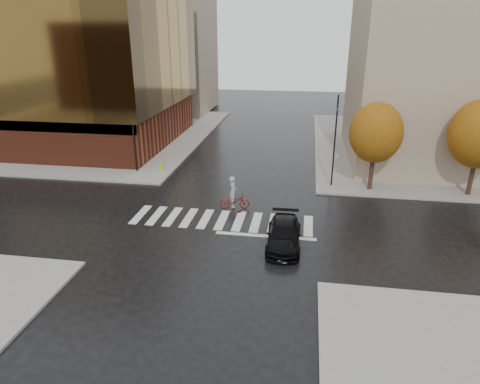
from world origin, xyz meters
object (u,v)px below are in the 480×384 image
object	(u,v)px
sedan	(284,235)
fire_hydrant	(161,166)
traffic_light_ne	(335,136)
cyclist	(234,198)
traffic_light_nw	(132,121)

from	to	relation	value
sedan	fire_hydrant	size ratio (longest dim) A/B	6.68
traffic_light_ne	fire_hydrant	distance (m)	14.67
cyclist	traffic_light_ne	world-z (taller)	traffic_light_ne
traffic_light_ne	fire_hydrant	size ratio (longest dim) A/B	9.92
traffic_light_nw	traffic_light_ne	size ratio (longest dim) A/B	1.08
cyclist	fire_hydrant	bearing A→B (deg)	39.24
cyclist	fire_hydrant	world-z (taller)	cyclist
sedan	fire_hydrant	world-z (taller)	sedan
traffic_light_nw	fire_hydrant	world-z (taller)	traffic_light_nw
cyclist	traffic_light_ne	distance (m)	9.16
sedan	fire_hydrant	distance (m)	15.96
traffic_light_ne	cyclist	bearing A→B (deg)	23.59
traffic_light_ne	sedan	bearing A→B (deg)	58.47
cyclist	traffic_light_nw	bearing A→B (deg)	47.91
sedan	traffic_light_nw	bearing A→B (deg)	138.83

